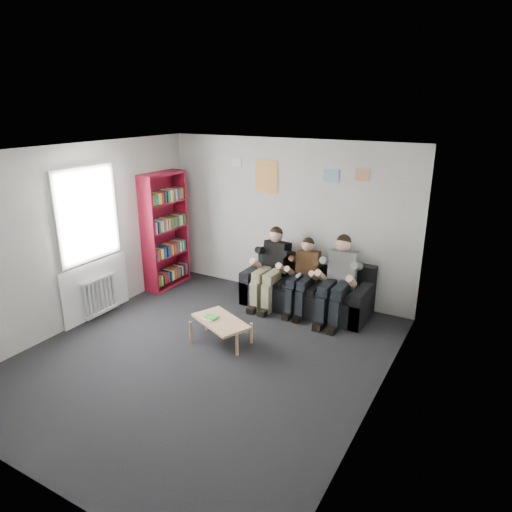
{
  "coord_description": "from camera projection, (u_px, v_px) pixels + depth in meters",
  "views": [
    {
      "loc": [
        3.26,
        -4.35,
        3.25
      ],
      "look_at": [
        0.07,
        1.3,
        1.05
      ],
      "focal_mm": 32.0,
      "sensor_mm": 36.0,
      "label": 1
    }
  ],
  "objects": [
    {
      "name": "poster_blue",
      "position": [
        331.0,
        176.0,
        7.16
      ],
      "size": [
        0.25,
        0.01,
        0.2
      ],
      "primitive_type": "cube",
      "color": "#3A8CC5",
      "rests_on": "room_shell"
    },
    {
      "name": "sofa",
      "position": [
        307.0,
        291.0,
        7.52
      ],
      "size": [
        2.07,
        0.85,
        0.8
      ],
      "color": "black",
      "rests_on": "ground"
    },
    {
      "name": "poster_pink",
      "position": [
        362.0,
        175.0,
        6.91
      ],
      "size": [
        0.22,
        0.01,
        0.18
      ],
      "primitive_type": "cube",
      "color": "#C63E72",
      "rests_on": "room_shell"
    },
    {
      "name": "game_cases",
      "position": [
        210.0,
        318.0,
        6.44
      ],
      "size": [
        0.2,
        0.16,
        0.03
      ],
      "rotation": [
        0.0,
        0.0,
        -0.06
      ],
      "color": "silver",
      "rests_on": "coffee_table"
    },
    {
      "name": "bookshelf",
      "position": [
        165.0,
        231.0,
        8.21
      ],
      "size": [
        0.31,
        0.94,
        2.09
      ],
      "rotation": [
        0.0,
        0.0,
        -0.01
      ],
      "color": "maroon",
      "rests_on": "ground"
    },
    {
      "name": "poster_sign",
      "position": [
        236.0,
        162.0,
        7.94
      ],
      "size": [
        0.2,
        0.01,
        0.14
      ],
      "primitive_type": "cube",
      "color": "white",
      "rests_on": "room_shell"
    },
    {
      "name": "radiator",
      "position": [
        100.0,
        295.0,
        7.2
      ],
      "size": [
        0.1,
        0.64,
        0.6
      ],
      "color": "white",
      "rests_on": "ground"
    },
    {
      "name": "person_right",
      "position": [
        337.0,
        280.0,
        6.97
      ],
      "size": [
        0.43,
        0.92,
        1.35
      ],
      "rotation": [
        0.0,
        0.0,
        0.14
      ],
      "color": "silver",
      "rests_on": "sofa"
    },
    {
      "name": "coffee_table",
      "position": [
        221.0,
        323.0,
        6.41
      ],
      "size": [
        0.86,
        0.47,
        0.34
      ],
      "rotation": [
        0.0,
        0.0,
        -0.42
      ],
      "color": "#DAB47E",
      "rests_on": "ground"
    },
    {
      "name": "person_left",
      "position": [
        271.0,
        268.0,
        7.51
      ],
      "size": [
        0.41,
        0.89,
        1.32
      ],
      "rotation": [
        0.0,
        0.0,
        -0.13
      ],
      "color": "black",
      "rests_on": "sofa"
    },
    {
      "name": "poster_large",
      "position": [
        267.0,
        176.0,
        7.72
      ],
      "size": [
        0.42,
        0.01,
        0.55
      ],
      "primitive_type": "cube",
      "color": "#DCBB4D",
      "rests_on": "room_shell"
    },
    {
      "name": "window",
      "position": [
        92.0,
        254.0,
        7.02
      ],
      "size": [
        0.05,
        1.3,
        2.36
      ],
      "color": "white",
      "rests_on": "room_shell"
    },
    {
      "name": "room_shell",
      "position": [
        200.0,
        262.0,
        5.71
      ],
      "size": [
        5.0,
        5.0,
        5.0
      ],
      "color": "black",
      "rests_on": "ground"
    },
    {
      "name": "person_middle",
      "position": [
        303.0,
        276.0,
        7.26
      ],
      "size": [
        0.36,
        0.78,
        1.22
      ],
      "rotation": [
        0.0,
        0.0,
        0.14
      ],
      "color": "#4D3119",
      "rests_on": "sofa"
    }
  ]
}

